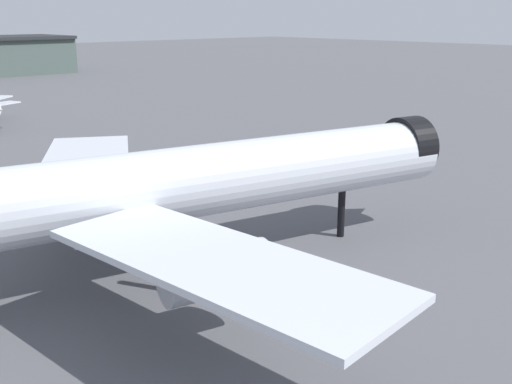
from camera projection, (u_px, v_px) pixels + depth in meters
ground at (204, 269)px, 57.04m from camera, size 900.00×900.00×0.00m
airliner_near_gate at (178, 185)px, 54.21m from camera, size 64.59×57.88×18.91m
traffic_cone_near_nose at (347, 175)px, 89.41m from camera, size 0.52×0.52×0.65m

